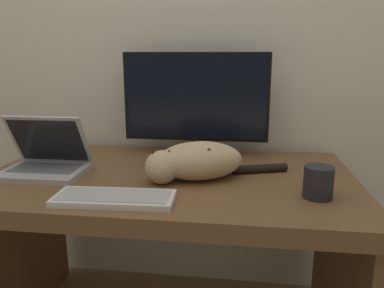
# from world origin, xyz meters

# --- Properties ---
(wall_back) EXTENTS (6.40, 0.06, 2.60)m
(wall_back) POSITION_xyz_m (0.00, 0.85, 1.30)
(wall_back) COLOR silver
(wall_back) RESTS_ON ground_plane
(desk) EXTENTS (1.36, 0.79, 0.70)m
(desk) POSITION_xyz_m (0.00, 0.39, 0.55)
(desk) COLOR brown
(desk) RESTS_ON ground_plane
(monitor) EXTENTS (0.62, 0.21, 0.44)m
(monitor) POSITION_xyz_m (0.07, 0.67, 0.93)
(monitor) COLOR black
(monitor) RESTS_ON desk
(laptop) EXTENTS (0.30, 0.23, 0.22)m
(laptop) POSITION_xyz_m (-0.46, 0.35, 0.75)
(laptop) COLOR #B7B7BC
(laptop) RESTS_ON desk
(external_keyboard) EXTENTS (0.37, 0.16, 0.02)m
(external_keyboard) POSITION_xyz_m (-0.11, 0.11, 0.71)
(external_keyboard) COLOR white
(external_keyboard) RESTS_ON desk
(cat) EXTENTS (0.50, 0.28, 0.14)m
(cat) POSITION_xyz_m (0.10, 0.35, 0.77)
(cat) COLOR #D1B284
(cat) RESTS_ON desk
(coffee_mug) EXTENTS (0.09, 0.09, 0.10)m
(coffee_mug) POSITION_xyz_m (0.50, 0.23, 0.75)
(coffee_mug) COLOR #232328
(coffee_mug) RESTS_ON desk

